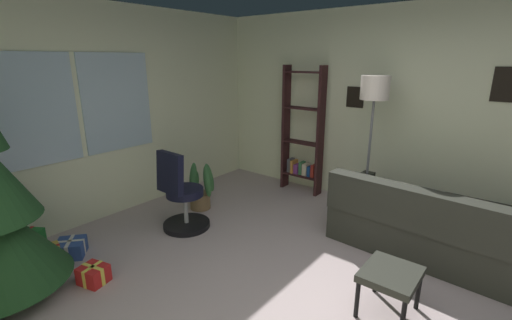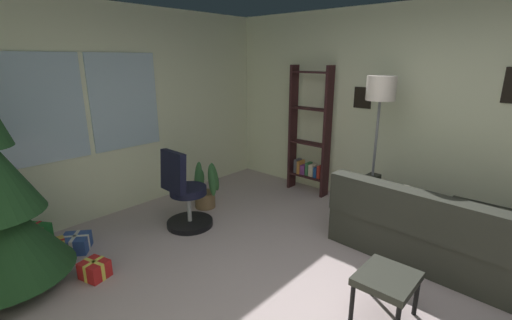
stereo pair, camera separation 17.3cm
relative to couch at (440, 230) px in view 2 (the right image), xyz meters
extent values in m
cube|color=#B6A2A2|center=(-1.59, 0.44, -0.33)|extent=(4.83, 6.15, 0.10)
cube|color=#E7EAC3|center=(-1.59, 3.56, 1.04)|extent=(4.83, 0.10, 2.64)
cube|color=silver|center=(-2.44, 3.50, 1.17)|extent=(0.90, 0.03, 1.20)
cube|color=silver|center=(-1.47, 3.50, 1.17)|extent=(0.90, 0.03, 1.20)
cube|color=#E7EAC3|center=(0.87, 0.44, 1.04)|extent=(0.10, 6.15, 2.64)
cube|color=black|center=(0.81, 1.35, 1.19)|extent=(0.02, 0.24, 0.28)
cube|color=#2C2D26|center=(-0.08, 0.11, -0.08)|extent=(1.01, 1.83, 0.39)
cube|color=#2C2D26|center=(-0.46, 0.13, 0.31)|extent=(0.30, 1.79, 0.40)
cube|color=#2C2D26|center=(-0.03, 0.92, 0.21)|extent=(0.92, 0.19, 0.20)
cube|color=#2C2D26|center=(0.65, -0.37, -0.08)|extent=(0.64, 0.95, 0.39)
cube|color=red|center=(-0.36, -0.29, 0.28)|extent=(0.18, 0.41, 0.41)
cube|color=beige|center=(-0.33, 0.15, 0.28)|extent=(0.23, 0.42, 0.40)
cube|color=maroon|center=(-0.37, -0.49, 0.28)|extent=(0.18, 0.41, 0.41)
cube|color=#2C2D26|center=(-1.30, 0.04, 0.08)|extent=(0.46, 0.41, 0.06)
cylinder|color=black|center=(-1.10, -0.13, -0.12)|extent=(0.04, 0.04, 0.33)
cylinder|color=black|center=(-1.51, 0.21, -0.12)|extent=(0.04, 0.04, 0.33)
cylinder|color=black|center=(-1.10, 0.21, -0.12)|extent=(0.04, 0.04, 0.33)
cylinder|color=#4C331E|center=(-3.17, 2.68, -0.20)|extent=(0.12, 0.12, 0.16)
cube|color=red|center=(-2.59, 2.27, -0.20)|extent=(0.26, 0.28, 0.16)
cube|color=#EAD84C|center=(-2.59, 2.27, -0.20)|extent=(0.21, 0.09, 0.17)
cube|color=#EAD84C|center=(-2.59, 2.27, -0.20)|extent=(0.10, 0.24, 0.17)
cube|color=#1E722D|center=(-2.81, 3.26, -0.15)|extent=(0.41, 0.40, 0.26)
cube|color=red|center=(-2.81, 3.26, -0.15)|extent=(0.28, 0.20, 0.27)
cube|color=red|center=(-2.81, 3.26, -0.15)|extent=(0.19, 0.26, 0.27)
cube|color=gold|center=(-2.76, 2.94, -0.19)|extent=(0.35, 0.30, 0.17)
cube|color=#B21919|center=(-2.76, 2.94, -0.19)|extent=(0.31, 0.12, 0.18)
cube|color=#B21919|center=(-2.76, 2.94, -0.19)|extent=(0.10, 0.24, 0.18)
cube|color=#2D4C99|center=(-2.51, 2.90, -0.20)|extent=(0.38, 0.38, 0.17)
cube|color=silver|center=(-2.51, 2.90, -0.20)|extent=(0.20, 0.24, 0.17)
cube|color=silver|center=(-2.51, 2.90, -0.20)|extent=(0.24, 0.20, 0.17)
cylinder|color=black|center=(-1.33, 2.46, -0.25)|extent=(0.56, 0.56, 0.06)
cylinder|color=#B2B2B7|center=(-1.33, 2.46, -0.02)|extent=(0.05, 0.05, 0.40)
cylinder|color=black|center=(-1.33, 2.46, 0.18)|extent=(0.44, 0.44, 0.09)
cube|color=black|center=(-1.52, 2.47, 0.46)|extent=(0.13, 0.40, 0.47)
cube|color=#34191A|center=(0.60, 1.74, 0.67)|extent=(0.18, 0.04, 1.89)
cube|color=#34191A|center=(0.60, 2.34, 0.67)|extent=(0.18, 0.04, 1.89)
cube|color=#34191A|center=(0.60, 2.04, -0.03)|extent=(0.18, 0.56, 0.02)
cube|color=#34191A|center=(0.60, 2.04, 0.49)|extent=(0.18, 0.56, 0.02)
cube|color=#34191A|center=(0.60, 2.04, 1.00)|extent=(0.18, 0.56, 0.02)
cube|color=#34191A|center=(0.60, 2.04, 1.51)|extent=(0.18, 0.56, 0.02)
cube|color=#9F291E|center=(0.62, 1.83, 0.08)|extent=(0.14, 0.05, 0.19)
cube|color=navy|center=(0.62, 1.88, 0.06)|extent=(0.14, 0.05, 0.16)
cube|color=beige|center=(0.62, 1.96, 0.07)|extent=(0.14, 0.08, 0.18)
cube|color=#356F42|center=(0.62, 2.04, 0.08)|extent=(0.13, 0.05, 0.19)
cube|color=#76357B|center=(0.62, 2.11, 0.05)|extent=(0.14, 0.08, 0.14)
cube|color=#BC7831|center=(0.61, 2.17, 0.08)|extent=(0.17, 0.04, 0.20)
cube|color=#494851|center=(0.62, 2.24, 0.09)|extent=(0.14, 0.06, 0.21)
cylinder|color=slate|center=(0.31, 0.90, -0.26)|extent=(0.28, 0.28, 0.03)
cylinder|color=slate|center=(0.31, 0.90, 0.49)|extent=(0.03, 0.03, 1.48)
cylinder|color=white|center=(0.31, 0.90, 1.37)|extent=(0.34, 0.34, 0.28)
cylinder|color=olive|center=(-0.84, 2.75, -0.17)|extent=(0.27, 0.27, 0.22)
ellipsoid|color=#326333|center=(-0.71, 2.69, 0.14)|extent=(0.19, 0.18, 0.42)
ellipsoid|color=#326333|center=(-0.93, 2.77, 0.16)|extent=(0.18, 0.13, 0.46)
ellipsoid|color=#326333|center=(-0.90, 2.77, 0.10)|extent=(0.14, 0.14, 0.34)
ellipsoid|color=#326333|center=(-0.84, 2.83, 0.09)|extent=(0.16, 0.13, 0.32)
ellipsoid|color=#326333|center=(-0.86, 2.58, 0.15)|extent=(0.11, 0.15, 0.44)
camera|label=1|loc=(-3.81, -0.62, 1.70)|focal=24.48mm
camera|label=2|loc=(-3.70, -0.75, 1.70)|focal=24.48mm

